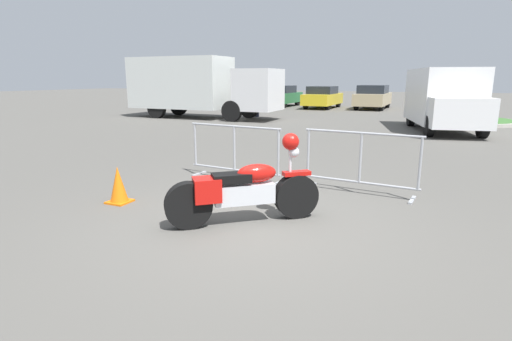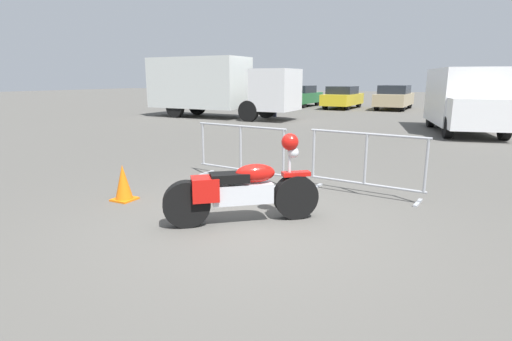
# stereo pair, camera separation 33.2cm
# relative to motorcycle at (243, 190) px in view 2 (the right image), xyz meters

# --- Properties ---
(ground_plane) EXTENTS (120.00, 120.00, 0.00)m
(ground_plane) POSITION_rel_motorcycle_xyz_m (0.16, -0.04, -0.46)
(ground_plane) COLOR #54514C
(motorcycle) EXTENTS (1.76, 1.51, 1.21)m
(motorcycle) POSITION_rel_motorcycle_xyz_m (0.00, 0.00, 0.00)
(motorcycle) COLOR black
(motorcycle) RESTS_ON ground
(crowd_barrier_near) EXTENTS (1.99, 0.63, 1.07)m
(crowd_barrier_near) POSITION_rel_motorcycle_xyz_m (-1.20, 2.08, 0.09)
(crowd_barrier_near) COLOR #9EA0A5
(crowd_barrier_near) RESTS_ON ground
(crowd_barrier_far) EXTENTS (1.99, 0.63, 1.07)m
(crowd_barrier_far) POSITION_rel_motorcycle_xyz_m (1.20, 2.08, 0.09)
(crowd_barrier_far) COLOR #9EA0A5
(crowd_barrier_far) RESTS_ON ground
(box_truck) EXTENTS (7.71, 2.32, 2.98)m
(box_truck) POSITION_rel_motorcycle_xyz_m (-8.68, 12.70, 1.17)
(box_truck) COLOR silver
(box_truck) RESTS_ON ground
(delivery_van) EXTENTS (3.04, 5.31, 2.31)m
(delivery_van) POSITION_rel_motorcycle_xyz_m (2.59, 12.04, 0.78)
(delivery_van) COLOR white
(delivery_van) RESTS_ON ground
(parked_car_maroon) EXTENTS (1.77, 4.16, 1.40)m
(parked_car_maroon) POSITION_rel_motorcycle_xyz_m (-10.91, 22.61, 0.25)
(parked_car_maroon) COLOR maroon
(parked_car_maroon) RESTS_ON ground
(parked_car_green) EXTENTS (1.84, 4.34, 1.46)m
(parked_car_green) POSITION_rel_motorcycle_xyz_m (-7.74, 22.46, 0.28)
(parked_car_green) COLOR #236B38
(parked_car_green) RESTS_ON ground
(parked_car_yellow) EXTENTS (1.83, 4.31, 1.45)m
(parked_car_yellow) POSITION_rel_motorcycle_xyz_m (-4.57, 21.87, 0.27)
(parked_car_yellow) COLOR yellow
(parked_car_yellow) RESTS_ON ground
(parked_car_tan) EXTENTS (1.93, 4.54, 1.53)m
(parked_car_tan) POSITION_rel_motorcycle_xyz_m (-1.40, 22.56, 0.31)
(parked_car_tan) COLOR tan
(parked_car_tan) RESTS_ON ground
(pedestrian) EXTENTS (0.48, 0.48, 1.69)m
(pedestrian) POSITION_rel_motorcycle_xyz_m (-6.14, 14.48, 0.46)
(pedestrian) COLOR #262838
(pedestrian) RESTS_ON ground
(planter_island) EXTENTS (4.05, 4.05, 1.20)m
(planter_island) POSITION_rel_motorcycle_xyz_m (3.79, 15.87, -0.15)
(planter_island) COLOR #ADA89E
(planter_island) RESTS_ON ground
(traffic_cone) EXTENTS (0.34, 0.34, 0.59)m
(traffic_cone) POSITION_rel_motorcycle_xyz_m (-2.22, 0.01, -0.17)
(traffic_cone) COLOR orange
(traffic_cone) RESTS_ON ground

